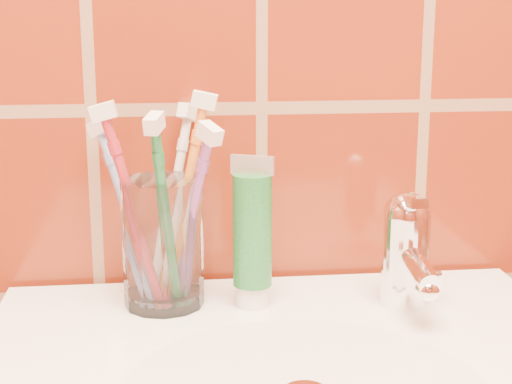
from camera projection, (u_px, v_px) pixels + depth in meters
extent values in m
cylinder|color=white|center=(163.00, 243.00, 0.79)|extent=(0.11, 0.11, 0.13)
cylinder|color=white|center=(253.00, 295.00, 0.80)|extent=(0.03, 0.03, 0.02)
cylinder|color=#176325|center=(252.00, 230.00, 0.79)|extent=(0.04, 0.04, 0.12)
cube|color=beige|center=(252.00, 165.00, 0.77)|extent=(0.04, 0.01, 0.02)
cylinder|color=white|center=(405.00, 260.00, 0.80)|extent=(0.05, 0.05, 0.09)
sphere|color=white|center=(407.00, 215.00, 0.79)|extent=(0.05, 0.05, 0.05)
cylinder|color=white|center=(417.00, 265.00, 0.76)|extent=(0.02, 0.09, 0.03)
cube|color=white|center=(411.00, 201.00, 0.77)|extent=(0.02, 0.06, 0.01)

